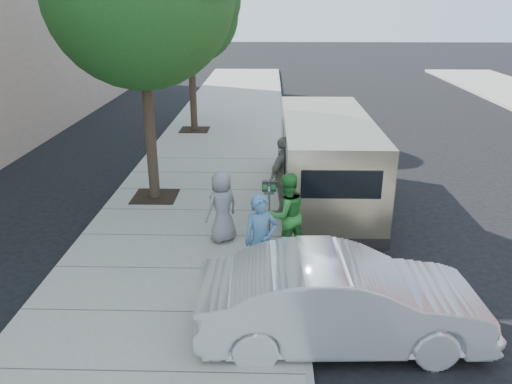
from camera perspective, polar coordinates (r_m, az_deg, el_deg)
ground at (r=11.55m, az=-2.72°, el=-5.70°), size 120.00×120.00×0.00m
sidewalk at (r=11.63m, az=-7.66°, el=-5.26°), size 5.00×60.00×0.15m
curb_face at (r=11.50m, az=4.48°, el=-5.44°), size 0.12×60.00×0.16m
tree_far at (r=20.52m, az=-7.51°, el=20.00°), size 3.92×3.80×6.49m
parking_meter at (r=10.73m, az=1.50°, el=-0.77°), size 0.30×0.11×1.46m
van at (r=13.30m, az=7.88°, el=3.72°), size 2.22×6.53×2.42m
sedan at (r=8.19m, az=9.77°, el=-12.10°), size 4.65×1.80×1.51m
person_officer at (r=9.28m, az=0.52°, el=-5.54°), size 0.75×0.60×1.77m
person_green_shirt at (r=10.39m, az=3.50°, el=-2.59°), size 1.07×0.98×1.77m
person_gray_shirt at (r=10.98m, az=-3.89°, el=-1.67°), size 0.93×0.91×1.62m
person_striped_polo at (r=12.17m, az=3.24°, el=1.70°), size 1.12×1.25×2.03m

